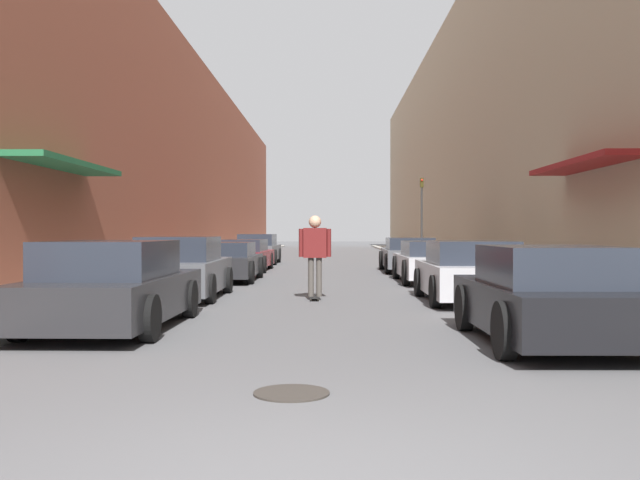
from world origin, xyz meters
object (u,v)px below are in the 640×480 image
Objects in this scene: parked_car_left_3 at (243,256)px; parked_car_right_2 at (434,262)px; parked_car_left_0 at (113,287)px; manhole_cover at (291,393)px; skateboarder at (315,248)px; parked_car_right_3 at (409,255)px; parked_car_left_1 at (181,269)px; parked_car_left_4 at (258,249)px; parked_car_right_0 at (547,297)px; traffic_light at (422,210)px; parked_car_right_1 at (470,272)px; parked_car_left_2 at (225,262)px.

parked_car_left_3 is 8.49m from parked_car_right_2.
parked_car_left_0 is 5.23m from manhole_cover.
skateboarder reaches higher than parked_car_right_2.
parked_car_left_1 is at bearing -121.16° from parked_car_right_3.
parked_car_left_0 is 0.98× the size of parked_car_right_3.
parked_car_left_4 is at bearing 118.54° from parked_car_right_2.
traffic_light is at bearing 86.45° from parked_car_right_0.
parked_car_right_2 is at bearing 38.21° from parked_car_left_1.
parked_car_left_4 is at bearing 105.00° from parked_car_right_0.
parked_car_left_0 is 4.94m from parked_car_left_1.
parked_car_left_4 is at bearing 109.74° from parked_car_right_1.
parked_car_left_3 is 5.74m from parked_car_left_4.
traffic_light is at bearing 85.64° from parked_car_right_1.
parked_car_left_2 is 2.36× the size of skateboarder.
parked_car_left_2 is (0.18, 5.43, -0.08)m from parked_car_left_1.
parked_car_left_4 is 17.08m from skateboarder.
parked_car_left_0 is 1.14× the size of traffic_light.
parked_car_right_3 is (6.18, 10.21, -0.03)m from parked_car_left_1.
parked_car_right_0 is (6.14, -6.31, -0.02)m from parked_car_left_1.
parked_car_left_3 is (-0.11, 5.30, 0.00)m from parked_car_left_2.
parked_car_right_3 is 2.47× the size of skateboarder.
parked_car_left_0 is 1.11× the size of parked_car_right_0.
parked_car_right_2 is (6.30, 4.96, -0.05)m from parked_car_left_1.
parked_car_left_1 reaches higher than manhole_cover.
parked_car_right_3 is (5.99, 4.78, 0.05)m from parked_car_left_2.
parked_car_right_3 is (6.14, -6.26, -0.03)m from parked_car_left_4.
traffic_light reaches higher than parked_car_left_0.
parked_car_left_0 is at bearing -108.37° from traffic_light.
skateboarder reaches higher than parked_car_left_4.
parked_car_left_3 is 20.16m from manhole_cover.
parked_car_right_1 reaches higher than parked_car_right_3.
parked_car_left_4 is 1.03× the size of parked_car_right_1.
parked_car_right_0 is 0.88× the size of parked_car_right_3.
parked_car_left_3 is 1.06× the size of parked_car_right_3.
traffic_light reaches higher than parked_car_left_1.
manhole_cover is at bearing -99.80° from traffic_light.
parked_car_left_1 is at bearing 89.88° from parked_car_left_0.
parked_car_left_4 is 5.84× the size of manhole_cover.
parked_car_right_0 is at bearing -61.98° from skateboarder.
skateboarder reaches higher than parked_car_left_1.
skateboarder is 8.94m from manhole_cover.
parked_car_left_4 reaches higher than parked_car_right_1.
parked_car_left_2 is 1.08× the size of parked_car_right_1.
parked_car_right_3 is 11.04m from skateboarder.
parked_car_right_0 is 5.55m from parked_car_right_1.
traffic_light is (7.59, 7.44, 1.92)m from parked_car_left_3.
parked_car_left_2 is 8.65m from parked_car_right_1.
parked_car_left_0 reaches higher than parked_car_right_3.
parked_car_left_1 is 8.81m from parked_car_right_0.
parked_car_left_1 is at bearing -90.13° from parked_car_left_4.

